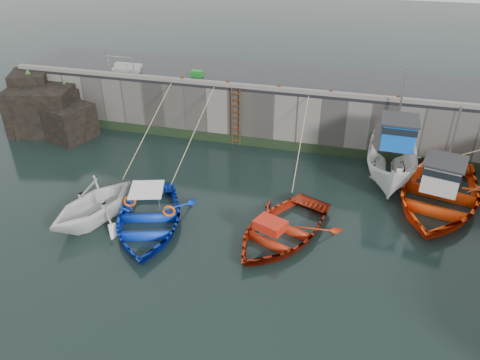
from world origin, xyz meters
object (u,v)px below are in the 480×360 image
(boat_near_blue, at_px, (148,226))
(boat_far_orange, at_px, (438,194))
(boat_far_white, at_px, (392,159))
(boat_near_white, at_px, (96,219))
(bollard_b, at_px, (228,83))
(fish_crate, at_px, (197,74))
(bollard_c, at_px, (279,88))
(boat_near_navy, at_px, (281,235))
(bollard_e, at_px, (399,98))
(bollard_a, at_px, (183,79))
(bollard_d, at_px, (331,92))
(ladder, at_px, (236,117))

(boat_near_blue, height_order, boat_far_orange, boat_far_orange)
(boat_far_white, relative_size, boat_far_orange, 0.77)
(boat_near_white, relative_size, bollard_b, 14.93)
(fish_crate, bearing_deg, bollard_c, -9.40)
(boat_near_white, relative_size, fish_crate, 6.77)
(boat_near_navy, bearing_deg, boat_far_white, 76.59)
(fish_crate, height_order, bollard_b, fish_crate)
(boat_near_white, relative_size, bollard_e, 14.93)
(boat_far_white, relative_size, bollard_e, 21.85)
(boat_near_white, bearing_deg, bollard_e, 55.02)
(bollard_a, distance_m, bollard_c, 5.20)
(boat_near_blue, relative_size, fish_crate, 8.88)
(boat_near_blue, height_order, bollard_c, bollard_c)
(bollard_d, bearing_deg, bollard_e, 0.00)
(bollard_b, bearing_deg, boat_near_navy, -60.53)
(boat_far_orange, bearing_deg, bollard_b, 174.13)
(bollard_a, bearing_deg, fish_crate, 67.20)
(boat_near_blue, relative_size, boat_far_orange, 0.69)
(boat_far_white, distance_m, fish_crate, 11.28)
(boat_far_white, height_order, bollard_e, boat_far_white)
(fish_crate, distance_m, bollard_c, 4.87)
(boat_near_navy, relative_size, bollard_a, 18.97)
(bollard_a, bearing_deg, bollard_e, 0.00)
(ladder, xyz_separation_m, boat_far_orange, (10.03, -3.38, -1.13))
(ladder, relative_size, fish_crate, 5.18)
(boat_far_orange, bearing_deg, boat_near_white, -146.64)
(boat_near_navy, distance_m, boat_far_orange, 7.37)
(fish_crate, xyz_separation_m, bollard_e, (10.56, -1.05, -0.02))
(boat_near_blue, distance_m, bollard_b, 9.19)
(ladder, xyz_separation_m, bollard_d, (4.80, 0.34, 1.71))
(ladder, xyz_separation_m, boat_near_white, (-3.73, -8.33, -1.59))
(boat_far_orange, distance_m, bollard_a, 13.84)
(boat_far_orange, bearing_deg, boat_far_white, 152.36)
(fish_crate, height_order, bollard_d, fish_crate)
(fish_crate, xyz_separation_m, bollard_b, (2.06, -1.05, -0.02))
(ladder, distance_m, boat_near_navy, 8.55)
(bollard_c, height_order, bollard_e, same)
(bollard_e, bearing_deg, bollard_c, 180.00)
(boat_near_blue, distance_m, bollard_e, 13.13)
(boat_far_white, relative_size, fish_crate, 9.91)
(bollard_a, bearing_deg, bollard_c, 0.00)
(boat_near_blue, bearing_deg, boat_far_white, 17.19)
(boat_near_white, relative_size, boat_far_orange, 0.53)
(boat_far_orange, bearing_deg, ladder, 174.94)
(boat_near_blue, xyz_separation_m, bollard_d, (6.23, 8.53, 3.30))
(boat_near_blue, relative_size, bollard_c, 19.58)
(bollard_b, height_order, bollard_e, same)
(boat_near_blue, bearing_deg, bollard_a, 83.04)
(boat_near_white, bearing_deg, bollard_d, 64.02)
(boat_far_orange, bearing_deg, bollard_a, 177.65)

